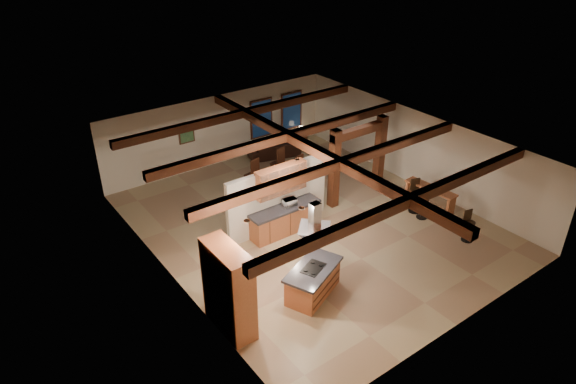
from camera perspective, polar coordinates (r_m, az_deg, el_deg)
name	(u,v)px	position (r m, az deg, el deg)	size (l,w,h in m)	color
ground	(311,223)	(17.41, 2.54, -3.52)	(12.00, 12.00, 0.00)	tan
room_walls	(312,177)	(16.52, 2.67, 1.70)	(12.00, 12.00, 12.00)	silver
ceiling_beams	(313,149)	(16.09, 2.75, 4.80)	(10.00, 12.00, 0.28)	#421610
timber_posts	(358,153)	(18.37, 7.80, 4.34)	(2.50, 0.30, 2.90)	#421610
partition_wall	(278,198)	(16.66, -1.14, -0.68)	(3.80, 0.18, 2.20)	silver
pantry_cabinet	(229,289)	(12.83, -6.59, -10.67)	(0.67, 1.60, 2.40)	#B06538
back_counter	(285,220)	(16.71, -0.35, -3.08)	(2.50, 0.66, 0.94)	#B06538
upper_display_cabinet	(281,180)	(16.17, -0.78, 1.36)	(1.80, 0.36, 0.95)	#B06538
range_hood	(314,240)	(13.42, 2.92, -5.38)	(1.10, 1.10, 1.40)	silver
back_windows	(277,115)	(22.52, -1.26, 8.60)	(2.70, 0.07, 1.70)	#421610
framed_art	(186,133)	(20.46, -11.22, 6.48)	(0.65, 0.05, 0.85)	#421610
recessed_cans	(283,194)	(13.29, -0.54, -0.18)	(3.16, 2.46, 0.03)	silver
kitchen_island	(313,281)	(14.21, 2.78, -9.82)	(2.03, 1.59, 0.89)	#B06538
dining_table	(278,179)	(19.61, -1.16, 1.48)	(1.64, 0.92, 0.58)	#431B10
sofa	(274,149)	(22.02, -1.54, 4.78)	(2.18, 0.85, 0.64)	black
microwave	(290,202)	(16.51, 0.18, -1.14)	(0.44, 0.30, 0.24)	#AEAEB3
bar_counter	(430,195)	(18.38, 15.49, -0.36)	(0.64, 1.90, 0.98)	#B06538
side_table	(301,138)	(23.26, 1.47, 6.02)	(0.43, 0.43, 0.53)	#421610
table_lamp	(301,128)	(23.08, 1.48, 7.12)	(0.26, 0.26, 0.30)	black
bar_stool_a	(469,226)	(17.27, 19.43, -3.55)	(0.37, 0.39, 1.05)	black
bar_stool_b	(423,203)	(18.05, 14.73, -1.23)	(0.38, 0.38, 1.08)	black
bar_stool_c	(416,196)	(18.33, 14.00, -0.40)	(0.44, 0.46, 1.21)	black
dining_chairs	(278,171)	(19.47, -1.17, 2.32)	(2.13, 2.13, 1.20)	#421610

